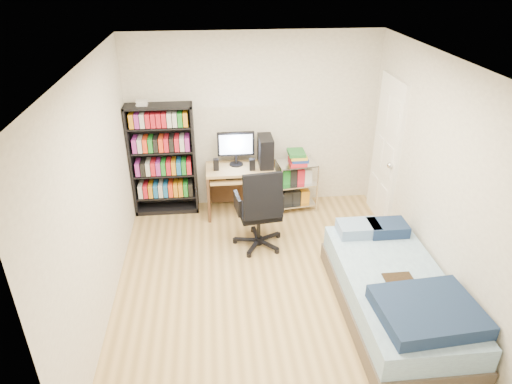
{
  "coord_description": "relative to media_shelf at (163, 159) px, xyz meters",
  "views": [
    {
      "loc": [
        -0.59,
        -4.12,
        3.37
      ],
      "look_at": [
        -0.13,
        0.4,
        0.99
      ],
      "focal_mm": 32.0,
      "sensor_mm": 36.0,
      "label": 1
    }
  ],
  "objects": [
    {
      "name": "room",
      "position": [
        1.29,
        -1.84,
        0.43
      ],
      "size": [
        3.58,
        4.08,
        2.58
      ],
      "color": "tan",
      "rests_on": "ground"
    },
    {
      "name": "media_shelf",
      "position": [
        0.0,
        0.0,
        0.0
      ],
      "size": [
        0.9,
        0.3,
        1.66
      ],
      "color": "black",
      "rests_on": "room"
    },
    {
      "name": "computer_desk",
      "position": [
        1.16,
        -0.12,
        -0.17
      ],
      "size": [
        0.95,
        0.55,
        1.2
      ],
      "color": "tan",
      "rests_on": "room"
    },
    {
      "name": "office_chair",
      "position": [
        1.24,
        -1.07,
        -0.47
      ],
      "size": [
        0.74,
        0.74,
        1.11
      ],
      "rotation": [
        0.0,
        0.0,
        0.13
      ],
      "color": "black",
      "rests_on": "room"
    },
    {
      "name": "wire_cart",
      "position": [
        1.87,
        -0.12,
        -0.23
      ],
      "size": [
        0.6,
        0.47,
        0.9
      ],
      "rotation": [
        0.0,
        0.0,
        0.12
      ],
      "color": "silver",
      "rests_on": "room"
    },
    {
      "name": "bed",
      "position": [
        2.5,
        -2.46,
        -0.56
      ],
      "size": [
        1.04,
        2.09,
        0.6
      ],
      "color": "brown",
      "rests_on": "room"
    },
    {
      "name": "door",
      "position": [
        3.01,
        -0.49,
        0.18
      ],
      "size": [
        0.12,
        0.8,
        2.0
      ],
      "color": "white",
      "rests_on": "room"
    }
  ]
}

